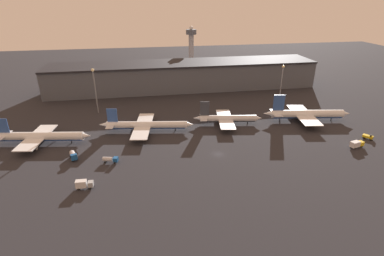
{
  "coord_description": "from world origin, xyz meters",
  "views": [
    {
      "loc": [
        -31.2,
        -112.4,
        64.7
      ],
      "look_at": [
        -8.79,
        16.68,
        6.0
      ],
      "focal_mm": 28.0,
      "sensor_mm": 36.0,
      "label": 1
    }
  ],
  "objects_px": {
    "service_vehicle_0": "(357,144)",
    "service_vehicle_1": "(73,155)",
    "airplane_1": "(146,125)",
    "airplane_3": "(306,114)",
    "service_vehicle_2": "(110,159)",
    "service_vehicle_3": "(368,137)",
    "airplane_2": "(227,119)",
    "service_vehicle_4": "(84,184)",
    "airplane_0": "(40,137)",
    "control_tower": "(191,46)"
  },
  "relations": [
    {
      "from": "service_vehicle_3",
      "to": "airplane_2",
      "type": "bearing_deg",
      "value": -153.08
    },
    {
      "from": "airplane_2",
      "to": "service_vehicle_1",
      "type": "xyz_separation_m",
      "value": [
        -75.35,
        -25.6,
        -1.36
      ]
    },
    {
      "from": "control_tower",
      "to": "airplane_2",
      "type": "bearing_deg",
      "value": -90.38
    },
    {
      "from": "airplane_2",
      "to": "service_vehicle_0",
      "type": "relative_size",
      "value": 5.14
    },
    {
      "from": "service_vehicle_0",
      "to": "control_tower",
      "type": "xyz_separation_m",
      "value": [
        -50.3,
        156.95,
        21.45
      ]
    },
    {
      "from": "airplane_3",
      "to": "service_vehicle_3",
      "type": "bearing_deg",
      "value": -46.39
    },
    {
      "from": "airplane_2",
      "to": "service_vehicle_1",
      "type": "height_order",
      "value": "airplane_2"
    },
    {
      "from": "airplane_2",
      "to": "control_tower",
      "type": "xyz_separation_m",
      "value": [
        0.8,
        120.15,
        20.13
      ]
    },
    {
      "from": "airplane_0",
      "to": "airplane_3",
      "type": "bearing_deg",
      "value": 10.7
    },
    {
      "from": "airplane_0",
      "to": "service_vehicle_0",
      "type": "xyz_separation_m",
      "value": [
        144.38,
        -29.36,
        -1.73
      ]
    },
    {
      "from": "service_vehicle_3",
      "to": "control_tower",
      "type": "relative_size",
      "value": 0.13
    },
    {
      "from": "service_vehicle_1",
      "to": "airplane_0",
      "type": "bearing_deg",
      "value": -155.87
    },
    {
      "from": "airplane_1",
      "to": "service_vehicle_0",
      "type": "bearing_deg",
      "value": -11.34
    },
    {
      "from": "service_vehicle_3",
      "to": "service_vehicle_4",
      "type": "relative_size",
      "value": 0.81
    },
    {
      "from": "service_vehicle_0",
      "to": "service_vehicle_3",
      "type": "distance_m",
      "value": 13.77
    },
    {
      "from": "airplane_3",
      "to": "service_vehicle_4",
      "type": "height_order",
      "value": "airplane_3"
    },
    {
      "from": "control_tower",
      "to": "airplane_3",
      "type": "bearing_deg",
      "value": -70.48
    },
    {
      "from": "service_vehicle_0",
      "to": "service_vehicle_1",
      "type": "xyz_separation_m",
      "value": [
        -126.45,
        11.21,
        -0.05
      ]
    },
    {
      "from": "service_vehicle_0",
      "to": "service_vehicle_1",
      "type": "bearing_deg",
      "value": 160.73
    },
    {
      "from": "airplane_3",
      "to": "control_tower",
      "type": "xyz_separation_m",
      "value": [
        -43.73,
        123.33,
        19.36
      ]
    },
    {
      "from": "airplane_0",
      "to": "airplane_3",
      "type": "xyz_separation_m",
      "value": [
        137.82,
        4.26,
        0.36
      ]
    },
    {
      "from": "service_vehicle_3",
      "to": "service_vehicle_4",
      "type": "xyz_separation_m",
      "value": [
        -130.41,
        -18.92,
        0.68
      ]
    },
    {
      "from": "airplane_1",
      "to": "airplane_3",
      "type": "distance_m",
      "value": 88.22
    },
    {
      "from": "airplane_0",
      "to": "service_vehicle_4",
      "type": "xyz_separation_m",
      "value": [
        25.68,
        -41.08,
        -1.67
      ]
    },
    {
      "from": "service_vehicle_2",
      "to": "airplane_2",
      "type": "bearing_deg",
      "value": 41.14
    },
    {
      "from": "airplane_1",
      "to": "airplane_2",
      "type": "height_order",
      "value": "airplane_2"
    },
    {
      "from": "airplane_1",
      "to": "airplane_2",
      "type": "distance_m",
      "value": 43.71
    },
    {
      "from": "service_vehicle_4",
      "to": "service_vehicle_2",
      "type": "bearing_deg",
      "value": 66.66
    },
    {
      "from": "service_vehicle_0",
      "to": "service_vehicle_1",
      "type": "distance_m",
      "value": 126.95
    },
    {
      "from": "airplane_0",
      "to": "airplane_2",
      "type": "distance_m",
      "value": 93.58
    },
    {
      "from": "airplane_1",
      "to": "airplane_2",
      "type": "bearing_deg",
      "value": 11.29
    },
    {
      "from": "airplane_1",
      "to": "airplane_2",
      "type": "relative_size",
      "value": 1.29
    },
    {
      "from": "control_tower",
      "to": "service_vehicle_4",
      "type": "bearing_deg",
      "value": -112.08
    },
    {
      "from": "airplane_1",
      "to": "control_tower",
      "type": "relative_size",
      "value": 1.22
    },
    {
      "from": "airplane_2",
      "to": "service_vehicle_2",
      "type": "relative_size",
      "value": 5.66
    },
    {
      "from": "airplane_1",
      "to": "airplane_3",
      "type": "bearing_deg",
      "value": 8.03
    },
    {
      "from": "service_vehicle_2",
      "to": "service_vehicle_4",
      "type": "relative_size",
      "value": 1.07
    },
    {
      "from": "airplane_2",
      "to": "airplane_3",
      "type": "relative_size",
      "value": 0.77
    },
    {
      "from": "airplane_3",
      "to": "service_vehicle_4",
      "type": "relative_size",
      "value": 7.8
    },
    {
      "from": "service_vehicle_3",
      "to": "service_vehicle_1",
      "type": "bearing_deg",
      "value": -129.51
    },
    {
      "from": "airplane_2",
      "to": "service_vehicle_3",
      "type": "distance_m",
      "value": 69.46
    },
    {
      "from": "airplane_0",
      "to": "control_tower",
      "type": "xyz_separation_m",
      "value": [
        94.08,
        127.59,
        19.72
      ]
    },
    {
      "from": "service_vehicle_0",
      "to": "service_vehicle_3",
      "type": "bearing_deg",
      "value": 17.43
    },
    {
      "from": "service_vehicle_2",
      "to": "service_vehicle_4",
      "type": "bearing_deg",
      "value": -101.91
    },
    {
      "from": "service_vehicle_1",
      "to": "service_vehicle_2",
      "type": "relative_size",
      "value": 0.92
    },
    {
      "from": "service_vehicle_2",
      "to": "service_vehicle_3",
      "type": "relative_size",
      "value": 1.32
    },
    {
      "from": "service_vehicle_2",
      "to": "service_vehicle_1",
      "type": "bearing_deg",
      "value": 173.55
    },
    {
      "from": "airplane_2",
      "to": "airplane_3",
      "type": "distance_m",
      "value": 44.65
    },
    {
      "from": "airplane_0",
      "to": "airplane_2",
      "type": "height_order",
      "value": "airplane_2"
    },
    {
      "from": "service_vehicle_1",
      "to": "service_vehicle_2",
      "type": "xyz_separation_m",
      "value": [
        15.88,
        -5.72,
        -0.24
      ]
    }
  ]
}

